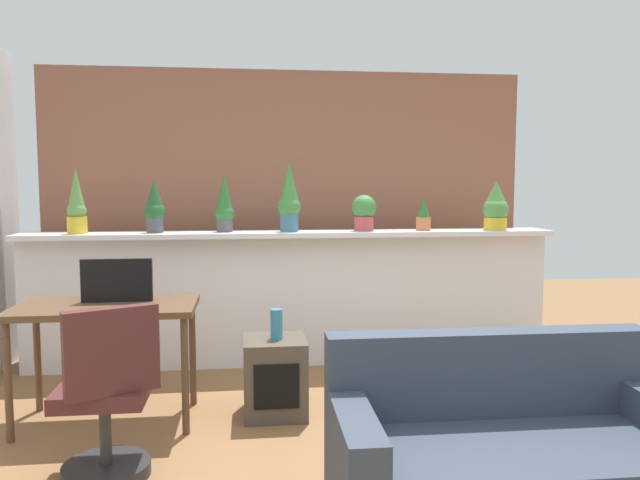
{
  "coord_description": "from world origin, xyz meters",
  "views": [
    {
      "loc": [
        -0.36,
        -2.97,
        1.49
      ],
      "look_at": [
        0.16,
        1.38,
        1.09
      ],
      "focal_mm": 34.33,
      "sensor_mm": 36.0,
      "label": 1
    }
  ],
  "objects_px": {
    "desk": "(106,318)",
    "side_cube_shelf": "(275,377)",
    "potted_plant_3": "(289,198)",
    "couch": "(509,460)",
    "potted_plant_0": "(76,205)",
    "potted_plant_5": "(423,215)",
    "office_chair": "(107,406)",
    "potted_plant_6": "(496,207)",
    "potted_plant_1": "(155,207)",
    "tv_monitor": "(117,280)",
    "potted_plant_2": "(224,205)",
    "potted_plant_4": "(364,212)",
    "vase_on_shelf": "(276,324)"
  },
  "relations": [
    {
      "from": "potted_plant_2",
      "to": "potted_plant_1",
      "type": "bearing_deg",
      "value": -177.86
    },
    {
      "from": "tv_monitor",
      "to": "potted_plant_3",
      "type": "bearing_deg",
      "value": 40.62
    },
    {
      "from": "couch",
      "to": "vase_on_shelf",
      "type": "bearing_deg",
      "value": 124.51
    },
    {
      "from": "potted_plant_6",
      "to": "potted_plant_1",
      "type": "bearing_deg",
      "value": 178.95
    },
    {
      "from": "potted_plant_3",
      "to": "potted_plant_5",
      "type": "height_order",
      "value": "potted_plant_3"
    },
    {
      "from": "potted_plant_4",
      "to": "vase_on_shelf",
      "type": "bearing_deg",
      "value": -125.79
    },
    {
      "from": "potted_plant_0",
      "to": "potted_plant_4",
      "type": "bearing_deg",
      "value": 0.47
    },
    {
      "from": "potted_plant_0",
      "to": "potted_plant_1",
      "type": "bearing_deg",
      "value": 2.85
    },
    {
      "from": "potted_plant_3",
      "to": "tv_monitor",
      "type": "height_order",
      "value": "potted_plant_3"
    },
    {
      "from": "potted_plant_6",
      "to": "couch",
      "type": "bearing_deg",
      "value": -110.94
    },
    {
      "from": "office_chair",
      "to": "side_cube_shelf",
      "type": "distance_m",
      "value": 1.19
    },
    {
      "from": "potted_plant_6",
      "to": "desk",
      "type": "distance_m",
      "value": 3.17
    },
    {
      "from": "potted_plant_3",
      "to": "side_cube_shelf",
      "type": "bearing_deg",
      "value": -98.93
    },
    {
      "from": "potted_plant_1",
      "to": "potted_plant_6",
      "type": "relative_size",
      "value": 1.02
    },
    {
      "from": "side_cube_shelf",
      "to": "vase_on_shelf",
      "type": "height_order",
      "value": "vase_on_shelf"
    },
    {
      "from": "desk",
      "to": "office_chair",
      "type": "xyz_separation_m",
      "value": [
        0.17,
        -0.8,
        -0.28
      ]
    },
    {
      "from": "potted_plant_4",
      "to": "couch",
      "type": "xyz_separation_m",
      "value": [
        0.18,
        -2.46,
        -0.98
      ]
    },
    {
      "from": "couch",
      "to": "potted_plant_1",
      "type": "bearing_deg",
      "value": 127.01
    },
    {
      "from": "vase_on_shelf",
      "to": "couch",
      "type": "distance_m",
      "value": 1.71
    },
    {
      "from": "side_cube_shelf",
      "to": "potted_plant_5",
      "type": "bearing_deg",
      "value": 39.4
    },
    {
      "from": "office_chair",
      "to": "couch",
      "type": "xyz_separation_m",
      "value": [
        1.84,
        -0.59,
        -0.11
      ]
    },
    {
      "from": "potted_plant_3",
      "to": "potted_plant_5",
      "type": "relative_size",
      "value": 2.04
    },
    {
      "from": "potted_plant_6",
      "to": "potted_plant_0",
      "type": "bearing_deg",
      "value": 179.63
    },
    {
      "from": "potted_plant_4",
      "to": "office_chair",
      "type": "bearing_deg",
      "value": -131.48
    },
    {
      "from": "couch",
      "to": "office_chair",
      "type": "bearing_deg",
      "value": 162.27
    },
    {
      "from": "potted_plant_5",
      "to": "office_chair",
      "type": "bearing_deg",
      "value": -139.3
    },
    {
      "from": "potted_plant_6",
      "to": "vase_on_shelf",
      "type": "bearing_deg",
      "value": -151.31
    },
    {
      "from": "potted_plant_3",
      "to": "vase_on_shelf",
      "type": "height_order",
      "value": "potted_plant_3"
    },
    {
      "from": "potted_plant_1",
      "to": "potted_plant_5",
      "type": "bearing_deg",
      "value": -0.83
    },
    {
      "from": "potted_plant_0",
      "to": "potted_plant_5",
      "type": "height_order",
      "value": "potted_plant_0"
    },
    {
      "from": "potted_plant_3",
      "to": "vase_on_shelf",
      "type": "distance_m",
      "value": 1.34
    },
    {
      "from": "potted_plant_1",
      "to": "office_chair",
      "type": "xyz_separation_m",
      "value": [
        0.02,
        -1.88,
        -0.92
      ]
    },
    {
      "from": "desk",
      "to": "side_cube_shelf",
      "type": "xyz_separation_m",
      "value": [
        1.05,
        -0.0,
        -0.42
      ]
    },
    {
      "from": "potted_plant_1",
      "to": "office_chair",
      "type": "bearing_deg",
      "value": -89.3
    },
    {
      "from": "potted_plant_0",
      "to": "office_chair",
      "type": "bearing_deg",
      "value": -71.83
    },
    {
      "from": "office_chair",
      "to": "tv_monitor",
      "type": "bearing_deg",
      "value": 97.68
    },
    {
      "from": "potted_plant_5",
      "to": "potted_plant_2",
      "type": "bearing_deg",
      "value": 178.17
    },
    {
      "from": "potted_plant_5",
      "to": "office_chair",
      "type": "xyz_separation_m",
      "value": [
        -2.15,
        -1.85,
        -0.85
      ]
    },
    {
      "from": "potted_plant_3",
      "to": "couch",
      "type": "bearing_deg",
      "value": -72.06
    },
    {
      "from": "potted_plant_2",
      "to": "side_cube_shelf",
      "type": "xyz_separation_m",
      "value": [
        0.35,
        -1.1,
        -1.08
      ]
    },
    {
      "from": "potted_plant_5",
      "to": "couch",
      "type": "height_order",
      "value": "potted_plant_5"
    },
    {
      "from": "potted_plant_4",
      "to": "couch",
      "type": "bearing_deg",
      "value": -85.72
    },
    {
      "from": "vase_on_shelf",
      "to": "potted_plant_3",
      "type": "bearing_deg",
      "value": 81.63
    },
    {
      "from": "potted_plant_3",
      "to": "potted_plant_4",
      "type": "distance_m",
      "value": 0.62
    },
    {
      "from": "potted_plant_2",
      "to": "side_cube_shelf",
      "type": "distance_m",
      "value": 1.58
    },
    {
      "from": "potted_plant_2",
      "to": "desk",
      "type": "relative_size",
      "value": 0.43
    },
    {
      "from": "potted_plant_1",
      "to": "side_cube_shelf",
      "type": "relative_size",
      "value": 0.84
    },
    {
      "from": "desk",
      "to": "side_cube_shelf",
      "type": "bearing_deg",
      "value": -0.01
    },
    {
      "from": "potted_plant_0",
      "to": "potted_plant_4",
      "type": "xyz_separation_m",
      "value": [
        2.26,
        0.02,
        -0.07
      ]
    },
    {
      "from": "desk",
      "to": "tv_monitor",
      "type": "bearing_deg",
      "value": 55.43
    }
  ]
}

